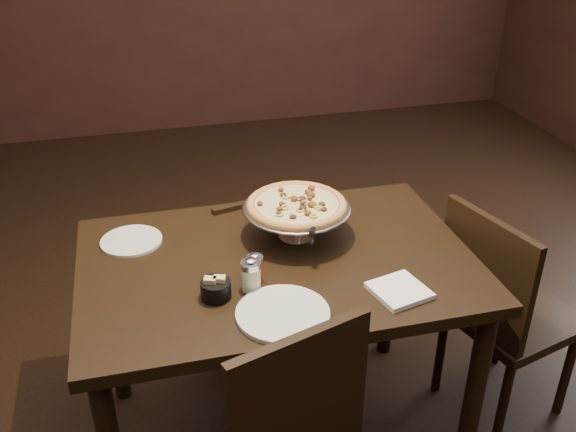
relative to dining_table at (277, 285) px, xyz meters
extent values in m
cube|color=black|center=(0.00, 0.00, 0.08)|extent=(1.30, 0.87, 0.04)
cylinder|color=black|center=(0.58, -0.37, -0.32)|extent=(0.06, 0.06, 0.76)
cylinder|color=black|center=(-0.58, 0.37, -0.32)|extent=(0.06, 0.06, 0.76)
cylinder|color=black|center=(0.59, 0.36, -0.32)|extent=(0.06, 0.06, 0.76)
cylinder|color=silver|center=(0.10, 0.12, 0.11)|extent=(0.13, 0.13, 0.01)
cylinder|color=silver|center=(0.10, 0.12, 0.16)|extent=(0.03, 0.03, 0.10)
cylinder|color=silver|center=(0.10, 0.12, 0.22)|extent=(0.09, 0.09, 0.01)
cylinder|color=#9A999E|center=(0.10, 0.12, 0.22)|extent=(0.36, 0.36, 0.01)
torus|color=#9A999E|center=(0.10, 0.12, 0.22)|extent=(0.37, 0.37, 0.01)
cylinder|color=#A45E31|center=(0.10, 0.12, 0.23)|extent=(0.33, 0.33, 0.01)
torus|color=#A45E31|center=(0.10, 0.12, 0.23)|extent=(0.35, 0.35, 0.03)
cylinder|color=tan|center=(0.10, 0.12, 0.24)|extent=(0.29, 0.29, 0.01)
cylinder|color=beige|center=(-0.12, -0.15, 0.15)|extent=(0.06, 0.06, 0.08)
cylinder|color=silver|center=(-0.12, -0.15, 0.19)|extent=(0.06, 0.06, 0.02)
ellipsoid|color=silver|center=(-0.12, -0.15, 0.21)|extent=(0.03, 0.03, 0.01)
cylinder|color=maroon|center=(-0.10, -0.10, 0.14)|extent=(0.05, 0.05, 0.07)
cylinder|color=silver|center=(-0.10, -0.10, 0.18)|extent=(0.05, 0.05, 0.02)
ellipsoid|color=silver|center=(-0.10, -0.10, 0.20)|extent=(0.03, 0.03, 0.01)
cylinder|color=black|center=(-0.23, -0.16, 0.13)|extent=(0.09, 0.09, 0.06)
cube|color=#D8BD7C|center=(-0.24, -0.16, 0.15)|extent=(0.04, 0.04, 0.06)
cube|color=#D8BD7C|center=(-0.22, -0.16, 0.15)|extent=(0.04, 0.04, 0.06)
cube|color=white|center=(0.31, -0.28, 0.11)|extent=(0.19, 0.19, 0.02)
cylinder|color=silver|center=(-0.46, 0.23, 0.11)|extent=(0.21, 0.21, 0.01)
cylinder|color=silver|center=(-0.06, -0.30, 0.11)|extent=(0.27, 0.27, 0.01)
cone|color=silver|center=(0.12, -0.02, 0.23)|extent=(0.16, 0.16, 0.00)
cylinder|color=black|center=(0.12, -0.02, 0.23)|extent=(0.07, 0.13, 0.02)
cube|color=black|center=(-0.01, 0.57, -0.31)|extent=(0.47, 0.47, 0.04)
cube|color=black|center=(0.03, 0.40, -0.08)|extent=(0.38, 0.12, 0.40)
cylinder|color=black|center=(0.10, 0.76, -0.51)|extent=(0.03, 0.03, 0.38)
cylinder|color=black|center=(-0.20, 0.69, -0.51)|extent=(0.03, 0.03, 0.38)
cylinder|color=black|center=(0.18, 0.46, -0.51)|extent=(0.03, 0.03, 0.38)
cylinder|color=black|center=(-0.13, 0.39, -0.51)|extent=(0.03, 0.03, 0.38)
cube|color=black|center=(-0.07, -0.53, -0.01)|extent=(0.42, 0.16, 0.45)
cube|color=black|center=(0.91, -0.05, -0.27)|extent=(0.52, 0.52, 0.04)
cube|color=black|center=(0.73, -0.10, -0.02)|extent=(0.14, 0.42, 0.44)
cylinder|color=black|center=(1.12, -0.18, -0.49)|extent=(0.04, 0.04, 0.41)
cylinder|color=black|center=(1.03, 0.16, -0.49)|extent=(0.04, 0.04, 0.41)
cylinder|color=black|center=(0.79, -0.26, -0.49)|extent=(0.04, 0.04, 0.41)
cylinder|color=black|center=(0.70, 0.07, -0.49)|extent=(0.04, 0.04, 0.41)
camera|label=1|loc=(-0.42, -1.74, 1.25)|focal=40.00mm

